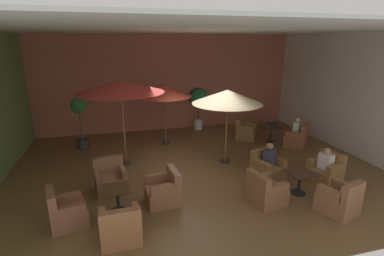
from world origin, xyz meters
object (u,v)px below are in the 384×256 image
Objects in this scene: cafe_table_front_right at (117,194)px; patron_by_window at (297,127)px; patron_with_friend at (326,160)px; potted_tree_left_corner at (198,100)px; patio_umbrella_near_wall at (164,91)px; iced_drink_cup at (269,126)px; armchair_mid_center_south at (266,191)px; armchair_mid_center_west at (339,201)px; armchair_front_right_north at (111,179)px; armchair_mid_center_east at (267,168)px; armchair_front_right_east at (66,212)px; armchair_front_right_south at (121,227)px; potted_tree_mid_left at (80,116)px; armchair_front_right_west at (164,191)px; patron_blue_shirt at (269,155)px; cafe_table_front_left at (271,130)px; cafe_table_mid_center at (300,178)px; open_laptop at (271,126)px; armchair_front_left_east at (245,131)px; patio_umbrella_center_beige at (121,87)px; armchair_mid_center_north at (325,172)px; patio_umbrella_tall_red at (227,97)px.

patron_by_window reaches higher than cafe_table_front_right.
potted_tree_left_corner is at bearing 107.87° from patron_with_friend.
patio_umbrella_near_wall is 21.09× the size of iced_drink_cup.
armchair_mid_center_south is 1.67m from armchair_mid_center_west.
armchair_front_right_north is 5.75m from armchair_mid_center_west.
armchair_front_right_east is at bearing -169.83° from armchair_mid_center_east.
potted_tree_mid_left is (-1.24, 5.86, 0.95)m from armchair_front_right_south.
armchair_front_right_west is 5.26m from potted_tree_mid_left.
armchair_front_right_west is 6.54m from potted_tree_left_corner.
patio_umbrella_near_wall reaches higher than armchair_front_right_west.
potted_tree_left_corner is (3.67, 7.14, 1.03)m from armchair_front_right_south.
patron_blue_shirt reaches higher than cafe_table_front_right.
armchair_mid_center_east is at bearing 108.04° from armchair_mid_center_west.
armchair_front_right_west is (-4.89, -3.43, -0.18)m from cafe_table_front_left.
cafe_table_mid_center is at bearing 107.71° from armchair_mid_center_west.
potted_tree_mid_left is 7.36m from open_laptop.
potted_tree_left_corner is at bearing 128.05° from armchair_front_left_east.
iced_drink_cup reaches higher than cafe_table_front_right.
potted_tree_mid_left is (-6.39, 0.60, 0.94)m from armchair_front_left_east.
armchair_front_left_east is 1.16× the size of armchair_mid_center_south.
armchair_mid_center_north is at bearing -27.35° from patio_umbrella_center_beige.
patio_umbrella_tall_red is (-0.03, 2.66, 1.89)m from armchair_mid_center_south.
cafe_table_front_right is 0.78× the size of armchair_front_right_south.
patron_with_friend is (2.15, -2.14, -1.50)m from patio_umbrella_tall_red.
potted_tree_mid_left is (-1.03, 3.61, 0.95)m from armchair_front_right_north.
patio_umbrella_near_wall is (0.78, 4.31, 1.78)m from armchair_front_right_west.
armchair_front_left_east reaches higher than armchair_front_right_north.
armchair_mid_center_north is at bearing -108.85° from patron_by_window.
patron_with_friend reaches higher than armchair_mid_center_south.
open_laptop is (4.14, -0.83, -1.44)m from patio_umbrella_near_wall.
cafe_table_front_left is at bearing 7.71° from patio_umbrella_center_beige.
patron_by_window reaches higher than iced_drink_cup.
armchair_mid_center_south reaches higher than iced_drink_cup.
cafe_table_front_right is 0.73× the size of armchair_front_right_east.
iced_drink_cup is (5.97, 3.61, 0.21)m from cafe_table_front_right.
cafe_table_front_right is 0.27× the size of patio_umbrella_tall_red.
armchair_front_right_east is 0.39× the size of patio_umbrella_near_wall.
armchair_front_right_south is 0.34× the size of patio_umbrella_tall_red.
cafe_table_front_right is at bearing 179.55° from armchair_mid_center_north.
potted_tree_mid_left is at bearing 145.34° from armchair_mid_center_north.
armchair_front_right_north is at bearing 162.78° from cafe_table_mid_center.
armchair_mid_center_east is 5.02m from patio_umbrella_center_beige.
potted_tree_mid_left reaches higher than potted_tree_left_corner.
potted_tree_left_corner is (4.81, 6.29, 1.03)m from armchair_front_right_east.
patio_umbrella_tall_red is 3.95× the size of patron_with_friend.
armchair_mid_center_north is (-0.30, -3.57, -0.16)m from cafe_table_front_left.
armchair_front_left_east is at bearing 147.58° from open_laptop.
armchair_front_right_east is 0.94× the size of armchair_mid_center_west.
cafe_table_front_left is 0.29× the size of patio_umbrella_center_beige.
patio_umbrella_near_wall is at bearing 79.74° from armchair_front_right_west.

